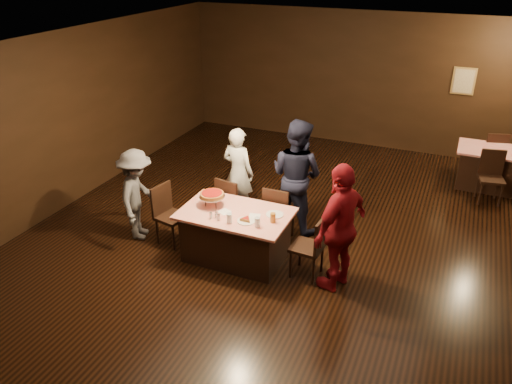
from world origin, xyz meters
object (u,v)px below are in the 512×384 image
chair_back_far (492,153)px  glass_amber (273,218)px  chair_back_near (491,178)px  diner_white_jacket (238,173)px  glass_front_right (257,222)px  chair_far_right (279,213)px  back_table (491,168)px  glass_front_left (229,218)px  pizza_stand (212,195)px  diner_navy_hoodie (296,175)px  diner_red_shirt (340,228)px  diner_grey_knit (137,195)px  main_table (236,235)px  chair_far_left (233,203)px  plate_empty (275,215)px  chair_end_right (307,246)px  chair_end_left (172,216)px

chair_back_far → glass_amber: chair_back_far is taller
chair_back_near → glass_amber: 4.53m
diner_white_jacket → glass_front_right: bearing=131.7°
chair_far_right → chair_back_near: size_ratio=1.00×
back_table → glass_front_left: 5.62m
pizza_stand → glass_front_left: bearing=-37.9°
glass_amber → diner_navy_hoodie: bearing=94.4°
diner_red_shirt → pizza_stand: diner_red_shirt is taller
diner_navy_hoodie → diner_red_shirt: (1.05, -1.28, -0.02)m
diner_grey_knit → glass_front_left: bearing=-117.0°
main_table → glass_front_right: (0.45, -0.25, 0.46)m
diner_grey_knit → chair_back_near: bearing=-74.1°
chair_far_left → plate_empty: (0.95, -0.60, 0.30)m
chair_end_right → diner_white_jacket: diner_white_jacket is taller
back_table → glass_front_left: bearing=-127.3°
chair_end_left → diner_grey_knit: bearing=105.1°
chair_far_right → glass_amber: size_ratio=6.79×
chair_back_near → glass_front_left: (-3.40, -3.76, 0.37)m
chair_end_right → chair_back_near: size_ratio=1.00×
pizza_stand → plate_empty: size_ratio=1.52×
diner_navy_hoodie → diner_white_jacket: bearing=14.9°
glass_front_right → back_table: bearing=55.8°
main_table → pizza_stand: 0.70m
plate_empty → glass_front_left: size_ratio=1.79×
chair_end_left → diner_red_shirt: diner_red_shirt is taller
chair_back_far → diner_navy_hoodie: 4.62m
glass_front_left → glass_front_right: bearing=7.1°
diner_white_jacket → glass_front_left: size_ratio=11.28×
chair_back_far → diner_white_jacket: size_ratio=0.60×
diner_red_shirt → glass_amber: (-0.95, 0.01, -0.07)m
chair_end_left → glass_amber: bearing=-80.5°
glass_front_right → chair_back_near: bearing=51.0°
chair_far_left → chair_far_right: same height
chair_back_near → pizza_stand: 5.16m
chair_back_far → pizza_stand: size_ratio=2.50×
back_table → chair_end_right: bearing=-119.5°
diner_white_jacket → chair_back_far: bearing=-130.4°
back_table → chair_back_near: chair_back_near is taller
chair_far_right → glass_front_left: 1.17m
main_table → diner_red_shirt: bearing=-2.2°
back_table → chair_back_near: 0.71m
chair_far_right → diner_white_jacket: size_ratio=0.60×
glass_front_right → chair_end_right: bearing=21.0°
chair_end_left → chair_end_right: bearing=-78.8°
glass_front_right → chair_back_far: bearing=59.1°
chair_end_right → glass_amber: (-0.50, -0.05, 0.37)m
back_table → diner_white_jacket: size_ratio=0.82×
chair_back_near → plate_empty: 4.41m
diner_white_jacket → diner_red_shirt: 2.46m
chair_far_right → glass_amber: 0.90m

